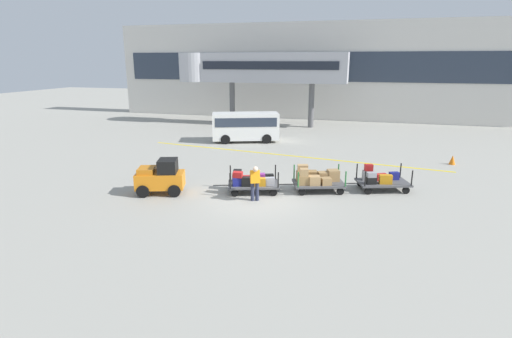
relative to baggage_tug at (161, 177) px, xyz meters
name	(u,v)px	position (x,y,z in m)	size (l,w,h in m)	color
ground_plane	(256,199)	(4.31, 0.37, -0.75)	(120.00, 120.00, 0.00)	#9E9B91
apron_lead_line	(284,155)	(3.77, 8.93, -0.75)	(19.66, 0.20, 0.01)	yellow
terminal_building	(327,71)	(4.31, 26.35, 3.98)	(44.44, 2.51, 9.45)	silver
jet_bridge	(253,68)	(-1.62, 20.36, 4.37)	(15.57, 3.00, 6.48)	#B7B7BC
baggage_tug	(161,177)	(0.00, 0.00, 0.00)	(2.34, 1.78, 1.58)	orange
baggage_cart_lead	(252,181)	(3.87, 1.30, -0.24)	(3.07, 2.06, 1.10)	#4C4C4F
baggage_cart_middle	(316,179)	(6.67, 2.33, -0.18)	(3.07, 2.06, 1.17)	#4C4C4F
baggage_cart_tail	(380,180)	(9.50, 3.24, -0.26)	(3.07, 2.06, 1.15)	#4C4C4F
baggage_handler	(255,182)	(4.34, 0.18, 0.11)	(0.53, 0.54, 1.56)	#2D334C
shuttle_van	(245,125)	(0.07, 12.54, 0.48)	(5.16, 3.43, 2.10)	white
safety_cone_near	(452,160)	(13.60, 9.31, -0.48)	(0.36, 0.36, 0.55)	orange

